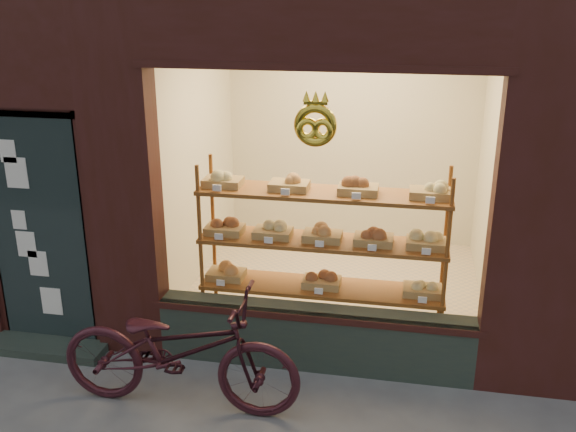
# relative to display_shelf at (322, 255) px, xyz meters

# --- Properties ---
(display_shelf) EXTENTS (2.20, 0.45, 1.70)m
(display_shelf) POSITION_rel_display_shelf_xyz_m (0.00, 0.00, 0.00)
(display_shelf) COLOR brown
(display_shelf) RESTS_ON ground
(bicycle) EXTENTS (1.91, 0.68, 1.00)m
(bicycle) POSITION_rel_display_shelf_xyz_m (-0.93, -1.19, -0.37)
(bicycle) COLOR black
(bicycle) RESTS_ON ground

